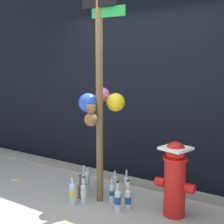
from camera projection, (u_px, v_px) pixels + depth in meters
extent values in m
plane|color=#9E9B93|center=(77.00, 213.00, 3.58)|extent=(14.00, 14.00, 0.00)
cube|color=black|center=(141.00, 68.00, 4.59)|extent=(10.00, 0.20, 3.33)
cube|color=gray|center=(128.00, 180.00, 4.52)|extent=(8.00, 0.12, 0.08)
cylinder|color=brown|center=(99.00, 97.00, 3.74)|extent=(0.08, 0.08, 2.64)
cube|color=#198C33|center=(108.00, 12.00, 3.53)|extent=(0.44, 0.05, 0.12)
sphere|color=blue|center=(88.00, 103.00, 3.80)|extent=(0.24, 0.24, 0.24)
sphere|color=yellow|center=(116.00, 102.00, 3.83)|extent=(0.23, 0.23, 0.23)
sphere|color=#D66BB2|center=(103.00, 95.00, 3.93)|extent=(0.18, 0.18, 0.18)
sphere|color=brown|center=(91.00, 119.00, 3.69)|extent=(0.16, 0.16, 0.16)
sphere|color=brown|center=(91.00, 109.00, 3.67)|extent=(0.12, 0.12, 0.12)
sphere|color=brown|center=(88.00, 106.00, 3.69)|extent=(0.05, 0.05, 0.05)
sphere|color=brown|center=(94.00, 106.00, 3.65)|extent=(0.05, 0.05, 0.05)
sphere|color=brown|center=(88.00, 110.00, 3.63)|extent=(0.04, 0.04, 0.04)
cylinder|color=red|center=(175.00, 188.00, 3.48)|extent=(0.24, 0.24, 0.65)
cylinder|color=red|center=(176.00, 159.00, 3.44)|extent=(0.28, 0.28, 0.03)
sphere|color=red|center=(176.00, 152.00, 3.43)|extent=(0.23, 0.23, 0.23)
cylinder|color=red|center=(160.00, 182.00, 3.58)|extent=(0.11, 0.11, 0.11)
cylinder|color=red|center=(190.00, 188.00, 3.38)|extent=(0.11, 0.11, 0.11)
cube|color=white|center=(176.00, 148.00, 3.42)|extent=(0.35, 0.35, 0.03)
cylinder|color=#B2DBEA|center=(126.00, 188.00, 3.97)|extent=(0.06, 0.06, 0.27)
cone|color=#B2DBEA|center=(126.00, 177.00, 3.95)|extent=(0.06, 0.06, 0.02)
cylinder|color=#B2DBEA|center=(127.00, 173.00, 3.94)|extent=(0.02, 0.02, 0.08)
cylinder|color=#D8C64C|center=(126.00, 188.00, 3.97)|extent=(0.06, 0.06, 0.09)
cylinder|color=black|center=(127.00, 169.00, 3.93)|extent=(0.03, 0.03, 0.01)
cylinder|color=#93CCE0|center=(97.00, 186.00, 4.07)|extent=(0.06, 0.06, 0.25)
cone|color=#93CCE0|center=(97.00, 176.00, 4.05)|extent=(0.06, 0.06, 0.03)
cylinder|color=#93CCE0|center=(97.00, 173.00, 4.04)|extent=(0.03, 0.03, 0.07)
cylinder|color=gold|center=(97.00, 170.00, 4.04)|extent=(0.04, 0.04, 0.01)
cylinder|color=brown|center=(80.00, 192.00, 3.97)|extent=(0.06, 0.06, 0.18)
cone|color=brown|center=(80.00, 184.00, 3.95)|extent=(0.06, 0.06, 0.03)
cylinder|color=brown|center=(80.00, 180.00, 3.94)|extent=(0.03, 0.03, 0.10)
cylinder|color=black|center=(80.00, 175.00, 3.94)|extent=(0.03, 0.03, 0.01)
cylinder|color=#93CCE0|center=(84.00, 186.00, 4.04)|extent=(0.07, 0.07, 0.27)
cone|color=#93CCE0|center=(84.00, 175.00, 4.02)|extent=(0.07, 0.07, 0.03)
cylinder|color=#93CCE0|center=(84.00, 170.00, 4.01)|extent=(0.03, 0.03, 0.10)
cylinder|color=#1E478C|center=(84.00, 186.00, 4.04)|extent=(0.07, 0.07, 0.07)
cylinder|color=gold|center=(84.00, 166.00, 4.01)|extent=(0.03, 0.03, 0.01)
cylinder|color=#B2DBEA|center=(112.00, 194.00, 3.85)|extent=(0.07, 0.07, 0.22)
cone|color=#B2DBEA|center=(112.00, 185.00, 3.83)|extent=(0.07, 0.07, 0.03)
cylinder|color=#B2DBEA|center=(112.00, 181.00, 3.82)|extent=(0.02, 0.02, 0.07)
cylinder|color=#1E478C|center=(112.00, 193.00, 3.84)|extent=(0.07, 0.07, 0.06)
cylinder|color=gold|center=(112.00, 178.00, 3.82)|extent=(0.03, 0.03, 0.01)
cylinder|color=silver|center=(88.00, 182.00, 4.23)|extent=(0.07, 0.07, 0.25)
cone|color=silver|center=(88.00, 172.00, 4.21)|extent=(0.07, 0.07, 0.03)
cylinder|color=silver|center=(88.00, 169.00, 4.21)|extent=(0.03, 0.03, 0.05)
cylinder|color=black|center=(87.00, 167.00, 4.20)|extent=(0.03, 0.03, 0.01)
cylinder|color=silver|center=(118.00, 202.00, 3.60)|extent=(0.07, 0.07, 0.24)
cone|color=silver|center=(118.00, 191.00, 3.58)|extent=(0.07, 0.07, 0.03)
cylinder|color=silver|center=(118.00, 186.00, 3.57)|extent=(0.03, 0.03, 0.09)
cylinder|color=#1E478C|center=(118.00, 200.00, 3.59)|extent=(0.07, 0.07, 0.09)
cylinder|color=black|center=(118.00, 182.00, 3.56)|extent=(0.03, 0.03, 0.01)
cylinder|color=#93CCE0|center=(98.00, 183.00, 4.26)|extent=(0.06, 0.06, 0.18)
cone|color=#93CCE0|center=(98.00, 176.00, 4.25)|extent=(0.06, 0.06, 0.02)
cylinder|color=#93CCE0|center=(98.00, 172.00, 4.24)|extent=(0.02, 0.02, 0.08)
cylinder|color=black|center=(98.00, 169.00, 4.24)|extent=(0.02, 0.02, 0.01)
cylinder|color=#B2DBEA|center=(84.00, 195.00, 3.81)|extent=(0.07, 0.07, 0.24)
cone|color=#B2DBEA|center=(83.00, 184.00, 3.79)|extent=(0.07, 0.07, 0.03)
cylinder|color=#B2DBEA|center=(83.00, 181.00, 3.78)|extent=(0.03, 0.03, 0.07)
cylinder|color=silver|center=(84.00, 194.00, 3.81)|extent=(0.07, 0.07, 0.07)
cylinder|color=black|center=(83.00, 177.00, 3.78)|extent=(0.03, 0.03, 0.01)
cylinder|color=silver|center=(128.00, 200.00, 3.68)|extent=(0.07, 0.07, 0.22)
cone|color=silver|center=(128.00, 190.00, 3.66)|extent=(0.07, 0.07, 0.03)
cylinder|color=silver|center=(128.00, 185.00, 3.65)|extent=(0.03, 0.03, 0.10)
cylinder|color=#1E478C|center=(128.00, 200.00, 3.68)|extent=(0.08, 0.08, 0.09)
cylinder|color=black|center=(128.00, 181.00, 3.64)|extent=(0.04, 0.04, 0.01)
cylinder|color=#B2DBEA|center=(115.00, 187.00, 4.03)|extent=(0.06, 0.06, 0.26)
cone|color=#B2DBEA|center=(115.00, 176.00, 4.01)|extent=(0.06, 0.06, 0.02)
cylinder|color=#B2DBEA|center=(115.00, 173.00, 4.01)|extent=(0.03, 0.03, 0.06)
cylinder|color=silver|center=(115.00, 188.00, 4.04)|extent=(0.06, 0.06, 0.08)
cylinder|color=black|center=(115.00, 170.00, 4.00)|extent=(0.03, 0.03, 0.01)
cylinder|color=#B2DBEA|center=(73.00, 194.00, 3.81)|extent=(0.08, 0.08, 0.25)
cone|color=#B2DBEA|center=(72.00, 183.00, 3.79)|extent=(0.08, 0.08, 0.03)
cylinder|color=#B2DBEA|center=(72.00, 180.00, 3.78)|extent=(0.03, 0.03, 0.05)
cylinder|color=#D8C64C|center=(73.00, 193.00, 3.81)|extent=(0.08, 0.08, 0.08)
cylinder|color=gold|center=(72.00, 178.00, 3.78)|extent=(0.04, 0.04, 0.01)
cube|color=silver|center=(15.00, 180.00, 4.63)|extent=(0.13, 0.14, 0.01)
cube|color=tan|center=(20.00, 178.00, 4.71)|extent=(0.14, 0.14, 0.01)
cube|color=tan|center=(67.00, 223.00, 3.34)|extent=(0.14, 0.10, 0.01)
cube|color=tan|center=(65.00, 210.00, 3.65)|extent=(0.10, 0.13, 0.01)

